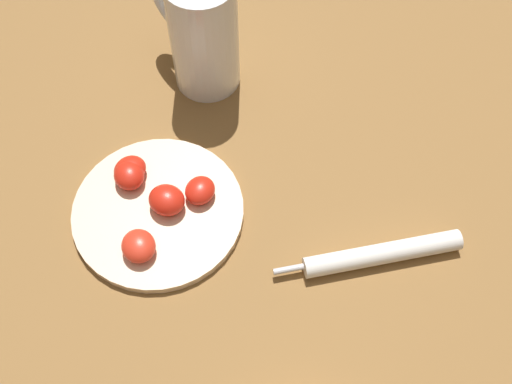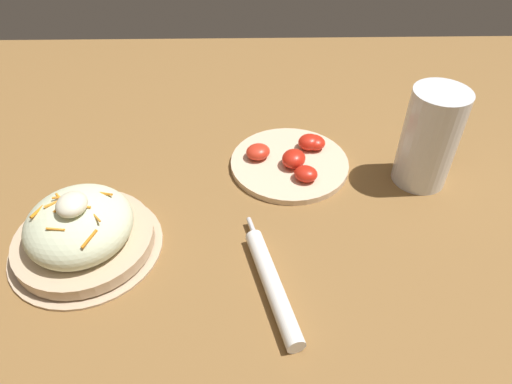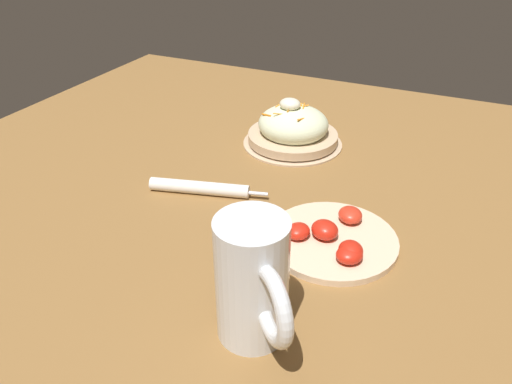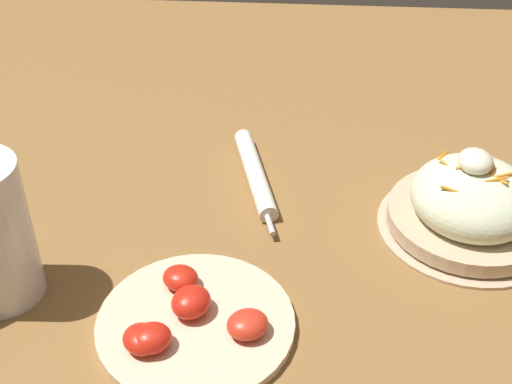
% 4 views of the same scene
% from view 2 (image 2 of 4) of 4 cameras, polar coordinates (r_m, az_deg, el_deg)
% --- Properties ---
extents(ground_plane, '(1.43, 1.43, 0.00)m').
position_cam_2_polar(ground_plane, '(0.68, 1.69, -5.64)').
color(ground_plane, olive).
extents(salad_plate, '(0.22, 0.22, 0.11)m').
position_cam_2_polar(salad_plate, '(0.68, -20.96, -4.60)').
color(salad_plate, '#D1B28E').
rests_on(salad_plate, ground_plane).
extents(beer_mug, '(0.13, 0.13, 0.17)m').
position_cam_2_polar(beer_mug, '(0.78, 20.86, 5.98)').
color(beer_mug, white).
rests_on(beer_mug, ground_plane).
extents(napkin_roll, '(0.22, 0.07, 0.02)m').
position_cam_2_polar(napkin_roll, '(0.61, 2.30, -11.46)').
color(napkin_roll, white).
rests_on(napkin_roll, ground_plane).
extents(tomato_plate, '(0.21, 0.21, 0.04)m').
position_cam_2_polar(tomato_plate, '(0.80, 4.41, 3.95)').
color(tomato_plate, beige).
rests_on(tomato_plate, ground_plane).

